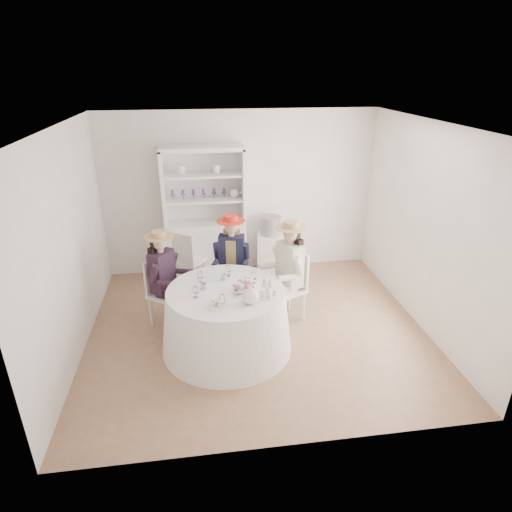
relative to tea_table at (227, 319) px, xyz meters
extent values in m
plane|color=brown|center=(0.44, 0.35, -0.41)|extent=(4.50, 4.50, 0.00)
plane|color=white|center=(0.44, 0.35, 2.29)|extent=(4.50, 4.50, 0.00)
plane|color=silver|center=(0.44, 2.35, 0.94)|extent=(4.50, 0.00, 4.50)
plane|color=silver|center=(0.44, -1.65, 0.94)|extent=(4.50, 0.00, 4.50)
plane|color=silver|center=(-1.81, 0.35, 0.94)|extent=(0.00, 4.50, 4.50)
plane|color=silver|center=(2.69, 0.35, 0.94)|extent=(0.00, 4.50, 4.50)
cone|color=white|center=(0.00, 0.00, -0.01)|extent=(1.64, 1.64, 0.81)
cylinder|color=white|center=(0.00, 0.00, 0.41)|extent=(1.44, 1.44, 0.02)
cube|color=silver|center=(-0.17, 2.10, 0.07)|extent=(1.38, 0.91, 0.97)
cube|color=silver|center=(-0.17, 2.31, 1.16)|extent=(1.23, 0.49, 1.19)
cube|color=silver|center=(-0.17, 2.10, 1.75)|extent=(1.38, 0.91, 0.06)
cube|color=silver|center=(-0.79, 2.10, 1.16)|extent=(0.21, 0.47, 1.19)
cube|color=silver|center=(0.46, 2.10, 1.16)|extent=(0.21, 0.47, 1.19)
cube|color=silver|center=(-0.17, 2.10, 0.94)|extent=(1.28, 0.83, 0.03)
cube|color=silver|center=(-0.17, 2.10, 1.34)|extent=(1.28, 0.83, 0.03)
sphere|color=white|center=(0.32, 2.10, 1.03)|extent=(0.15, 0.15, 0.15)
cube|color=silver|center=(0.92, 2.08, -0.06)|extent=(0.51, 0.51, 0.69)
cylinder|color=black|center=(0.92, 2.08, 0.45)|extent=(0.40, 0.40, 0.33)
cube|color=silver|center=(-0.78, 0.70, 0.02)|extent=(0.54, 0.54, 0.04)
cylinder|color=silver|center=(-0.74, 0.48, -0.20)|extent=(0.03, 0.03, 0.43)
cylinder|color=silver|center=(-0.57, 0.74, -0.20)|extent=(0.03, 0.03, 0.43)
cylinder|color=silver|center=(-1.00, 0.66, -0.20)|extent=(0.03, 0.03, 0.43)
cylinder|color=silver|center=(-0.82, 0.92, -0.20)|extent=(0.03, 0.03, 0.43)
cube|color=silver|center=(-0.92, 0.80, 0.28)|extent=(0.23, 0.32, 0.48)
cube|color=black|center=(-0.80, 0.71, 0.38)|extent=(0.36, 0.40, 0.56)
cube|color=black|center=(-0.74, 0.56, 0.10)|extent=(0.34, 0.29, 0.12)
cylinder|color=black|center=(-0.63, 0.49, -0.19)|extent=(0.10, 0.10, 0.44)
cylinder|color=black|center=(-0.88, 0.53, 0.45)|extent=(0.19, 0.17, 0.27)
cube|color=black|center=(-0.64, 0.71, 0.10)|extent=(0.34, 0.29, 0.12)
cylinder|color=black|center=(-0.53, 0.63, -0.19)|extent=(0.10, 0.10, 0.44)
cylinder|color=black|center=(-0.65, 0.85, 0.45)|extent=(0.19, 0.17, 0.27)
cylinder|color=#D8A889|center=(-0.80, 0.71, 0.68)|extent=(0.09, 0.09, 0.08)
sphere|color=#D8A889|center=(-0.80, 0.71, 0.79)|extent=(0.18, 0.18, 0.18)
sphere|color=black|center=(-0.83, 0.74, 0.77)|extent=(0.18, 0.18, 0.18)
cube|color=black|center=(-0.86, 0.76, 0.54)|extent=(0.20, 0.23, 0.37)
cylinder|color=tan|center=(-0.80, 0.71, 0.87)|extent=(0.39, 0.39, 0.01)
cylinder|color=tan|center=(-0.80, 0.71, 0.91)|extent=(0.19, 0.19, 0.08)
cube|color=silver|center=(0.17, 1.04, 0.04)|extent=(0.47, 0.47, 0.04)
cylinder|color=silver|center=(-0.02, 0.91, -0.19)|extent=(0.04, 0.04, 0.44)
cylinder|color=silver|center=(0.29, 0.85, -0.19)|extent=(0.04, 0.04, 0.44)
cylinder|color=silver|center=(0.04, 1.23, -0.19)|extent=(0.04, 0.04, 0.44)
cylinder|color=silver|center=(0.36, 1.16, -0.19)|extent=(0.04, 0.04, 0.44)
cube|color=silver|center=(0.20, 1.21, 0.31)|extent=(0.38, 0.10, 0.50)
cube|color=#181931|center=(0.17, 1.06, 0.41)|extent=(0.39, 0.27, 0.58)
cube|color=tan|center=(0.17, 1.06, 0.41)|extent=(0.18, 0.24, 0.50)
cube|color=#181931|center=(0.05, 0.94, 0.12)|extent=(0.19, 0.36, 0.12)
cylinder|color=#181931|center=(0.03, 0.80, -0.18)|extent=(0.10, 0.10, 0.46)
cylinder|color=#181931|center=(-0.04, 1.06, 0.48)|extent=(0.12, 0.19, 0.28)
cube|color=#181931|center=(0.23, 0.90, 0.12)|extent=(0.19, 0.36, 0.12)
cylinder|color=#181931|center=(0.20, 0.76, -0.18)|extent=(0.10, 0.10, 0.46)
cylinder|color=#181931|center=(0.37, 0.98, 0.48)|extent=(0.12, 0.19, 0.28)
cylinder|color=#D8A889|center=(0.17, 1.06, 0.72)|extent=(0.09, 0.09, 0.08)
sphere|color=#D8A889|center=(0.17, 1.06, 0.83)|extent=(0.19, 0.19, 0.19)
sphere|color=tan|center=(0.18, 1.10, 0.82)|extent=(0.19, 0.19, 0.19)
cube|color=tan|center=(0.19, 1.14, 0.58)|extent=(0.25, 0.13, 0.38)
cylinder|color=red|center=(0.17, 1.06, 0.92)|extent=(0.40, 0.40, 0.01)
cylinder|color=red|center=(0.17, 1.06, 0.96)|extent=(0.20, 0.20, 0.08)
cube|color=silver|center=(0.89, 0.55, 0.06)|extent=(0.55, 0.55, 0.04)
cylinder|color=silver|center=(0.67, 0.63, -0.18)|extent=(0.04, 0.04, 0.46)
cylinder|color=silver|center=(0.82, 0.33, -0.18)|extent=(0.04, 0.04, 0.46)
cylinder|color=silver|center=(0.97, 0.77, -0.18)|extent=(0.04, 0.04, 0.46)
cylinder|color=silver|center=(1.12, 0.47, -0.18)|extent=(0.04, 0.04, 0.46)
cube|color=silver|center=(1.06, 0.63, 0.33)|extent=(0.20, 0.37, 0.52)
cube|color=beige|center=(0.91, 0.56, 0.44)|extent=(0.35, 0.43, 0.60)
cube|color=beige|center=(0.74, 0.58, 0.14)|extent=(0.38, 0.28, 0.12)
cylinder|color=beige|center=(0.61, 0.51, -0.17)|extent=(0.10, 0.10, 0.48)
cylinder|color=beige|center=(0.78, 0.73, 0.51)|extent=(0.20, 0.16, 0.29)
cube|color=beige|center=(0.82, 0.41, 0.14)|extent=(0.38, 0.28, 0.12)
cylinder|color=beige|center=(0.69, 0.35, -0.17)|extent=(0.10, 0.10, 0.48)
cylinder|color=beige|center=(0.97, 0.35, 0.51)|extent=(0.20, 0.16, 0.29)
cylinder|color=#D8A889|center=(0.91, 0.56, 0.76)|extent=(0.09, 0.09, 0.08)
sphere|color=#D8A889|center=(0.91, 0.56, 0.87)|extent=(0.20, 0.20, 0.20)
sphere|color=black|center=(0.96, 0.58, 0.86)|extent=(0.20, 0.20, 0.20)
cube|color=black|center=(0.99, 0.59, 0.61)|extent=(0.18, 0.26, 0.39)
cylinder|color=tan|center=(0.91, 0.56, 0.97)|extent=(0.41, 0.41, 0.01)
cylinder|color=tan|center=(0.91, 0.56, 1.01)|extent=(0.21, 0.21, 0.08)
cube|color=silver|center=(-0.44, 1.74, 0.04)|extent=(0.55, 0.55, 0.04)
cylinder|color=silver|center=(-0.22, 1.79, -0.19)|extent=(0.04, 0.04, 0.44)
cylinder|color=silver|center=(-0.49, 1.97, -0.19)|extent=(0.04, 0.04, 0.44)
cylinder|color=silver|center=(-0.40, 1.52, -0.19)|extent=(0.04, 0.04, 0.44)
cylinder|color=silver|center=(-0.67, 1.70, -0.19)|extent=(0.04, 0.04, 0.44)
cube|color=silver|center=(-0.54, 1.59, 0.31)|extent=(0.33, 0.24, 0.50)
imported|color=white|center=(-0.26, 0.06, 0.45)|extent=(0.08, 0.08, 0.06)
imported|color=white|center=(0.00, 0.27, 0.45)|extent=(0.09, 0.09, 0.07)
imported|color=white|center=(0.28, 0.11, 0.45)|extent=(0.10, 0.10, 0.07)
imported|color=white|center=(0.20, -0.11, 0.44)|extent=(0.24, 0.24, 0.05)
sphere|color=#CA6587|center=(0.26, -0.07, 0.50)|extent=(0.07, 0.07, 0.07)
sphere|color=white|center=(0.23, -0.02, 0.50)|extent=(0.07, 0.07, 0.07)
sphere|color=#CA6587|center=(0.18, -0.01, 0.50)|extent=(0.07, 0.07, 0.07)
sphere|color=white|center=(0.14, -0.04, 0.50)|extent=(0.07, 0.07, 0.07)
sphere|color=#CA6587|center=(0.14, -0.09, 0.50)|extent=(0.07, 0.07, 0.07)
sphere|color=white|center=(0.18, -0.12, 0.50)|extent=(0.07, 0.07, 0.07)
sphere|color=#CA6587|center=(0.23, -0.11, 0.50)|extent=(0.07, 0.07, 0.07)
sphere|color=white|center=(0.26, -0.35, 0.50)|extent=(0.19, 0.19, 0.19)
cylinder|color=white|center=(0.38, -0.35, 0.51)|extent=(0.11, 0.03, 0.09)
cylinder|color=white|center=(0.26, -0.35, 0.60)|extent=(0.04, 0.04, 0.02)
cylinder|color=white|center=(-0.12, -0.36, 0.42)|extent=(0.27, 0.27, 0.01)
cube|color=beige|center=(-0.17, -0.38, 0.45)|extent=(0.06, 0.04, 0.03)
cube|color=beige|center=(-0.12, -0.36, 0.46)|extent=(0.07, 0.06, 0.03)
cube|color=beige|center=(-0.07, -0.34, 0.45)|extent=(0.07, 0.07, 0.03)
cube|color=beige|center=(-0.14, -0.32, 0.46)|extent=(0.07, 0.07, 0.03)
cube|color=beige|center=(-0.09, -0.40, 0.45)|extent=(0.07, 0.07, 0.03)
cylinder|color=white|center=(0.49, -0.23, 0.42)|extent=(0.23, 0.23, 0.01)
cylinder|color=white|center=(0.49, -0.23, 0.49)|extent=(0.02, 0.02, 0.15)
cylinder|color=white|center=(0.49, -0.23, 0.57)|extent=(0.17, 0.17, 0.01)
camera|label=1|loc=(-0.27, -4.56, 2.90)|focal=30.00mm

